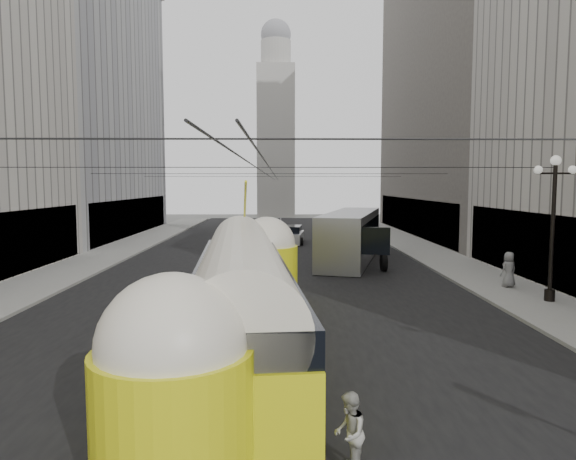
{
  "coord_description": "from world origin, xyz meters",
  "views": [
    {
      "loc": [
        0.74,
        -4.08,
        5.31
      ],
      "look_at": [
        1.02,
        15.53,
        3.53
      ],
      "focal_mm": 32.0,
      "sensor_mm": 36.0,
      "label": 1
    }
  ],
  "objects_px": {
    "streetcar": "(241,292)",
    "pedestrian_crossing_b": "(349,433)",
    "city_bus": "(351,234)",
    "pedestrian_sidewalk_right": "(509,269)"
  },
  "relations": [
    {
      "from": "streetcar",
      "to": "pedestrian_crossing_b",
      "type": "bearing_deg",
      "value": -70.32
    },
    {
      "from": "city_bus",
      "to": "pedestrian_crossing_b",
      "type": "distance_m",
      "value": 26.47
    },
    {
      "from": "streetcar",
      "to": "city_bus",
      "type": "distance_m",
      "value": 20.18
    },
    {
      "from": "city_bus",
      "to": "pedestrian_sidewalk_right",
      "type": "relative_size",
      "value": 7.74
    },
    {
      "from": "streetcar",
      "to": "city_bus",
      "type": "relative_size",
      "value": 1.28
    },
    {
      "from": "pedestrian_crossing_b",
      "to": "streetcar",
      "type": "bearing_deg",
      "value": -148.02
    },
    {
      "from": "streetcar",
      "to": "pedestrian_crossing_b",
      "type": "relative_size",
      "value": 11.56
    },
    {
      "from": "city_bus",
      "to": "pedestrian_sidewalk_right",
      "type": "height_order",
      "value": "city_bus"
    },
    {
      "from": "streetcar",
      "to": "pedestrian_sidewalk_right",
      "type": "distance_m",
      "value": 15.65
    },
    {
      "from": "streetcar",
      "to": "city_bus",
      "type": "bearing_deg",
      "value": 72.35
    }
  ]
}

